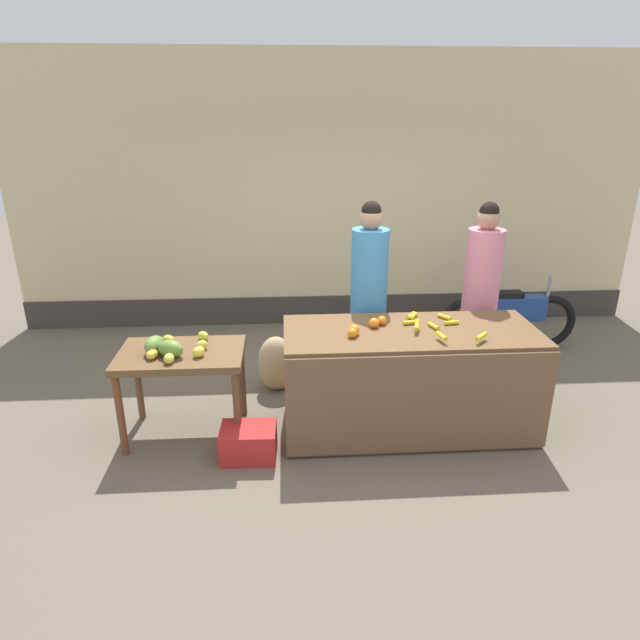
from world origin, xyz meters
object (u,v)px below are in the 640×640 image
Objects in this scene: vendor_woman_pink_shirt at (480,297)px; vendor_woman_blue_shirt at (368,300)px; produce_sack at (276,363)px; parked_motorcycle at (508,317)px; produce_crate at (249,442)px.

vendor_woman_blue_shirt is at bearing -177.04° from vendor_woman_pink_shirt.
vendor_woman_pink_shirt is at bearing -0.69° from produce_sack.
produce_crate is at bearing -145.68° from parked_motorcycle.
vendor_woman_blue_shirt is 1.17× the size of parked_motorcycle.
vendor_woman_pink_shirt is at bearing -129.05° from parked_motorcycle.
produce_sack reaches higher than produce_crate.
vendor_woman_pink_shirt is 3.28× the size of produce_sack.
vendor_woman_blue_shirt is 1.09m from vendor_woman_pink_shirt.
parked_motorcycle is (1.78, 0.90, -0.54)m from vendor_woman_blue_shirt.
vendor_woman_pink_shirt is (1.09, 0.06, -0.01)m from vendor_woman_blue_shirt.
parked_motorcycle reaches higher than produce_crate.
vendor_woman_blue_shirt reaches higher than produce_sack.
vendor_woman_blue_shirt is 2.07m from parked_motorcycle.
parked_motorcycle is at bearing 50.95° from vendor_woman_pink_shirt.
produce_crate is 0.78× the size of produce_sack.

